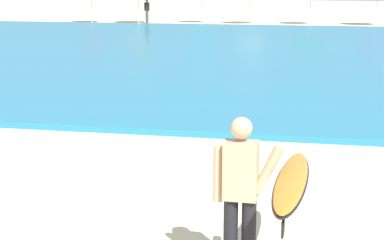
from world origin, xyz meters
TOP-DOWN VIEW (x-y plane):
  - sea at (0.00, 20.47)m, footprint 120.00×28.00m
  - surfer_with_board at (3.26, 0.73)m, footprint 0.98×2.60m
  - beachgoer_near_row_left at (-7.65, 36.16)m, footprint 0.32×0.20m

SIDE VIEW (x-z plane):
  - sea at x=0.00m, z-range 0.00..0.14m
  - beachgoer_near_row_left at x=-7.65m, z-range 0.05..1.63m
  - surfer_with_board at x=3.26m, z-range 0.17..1.90m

